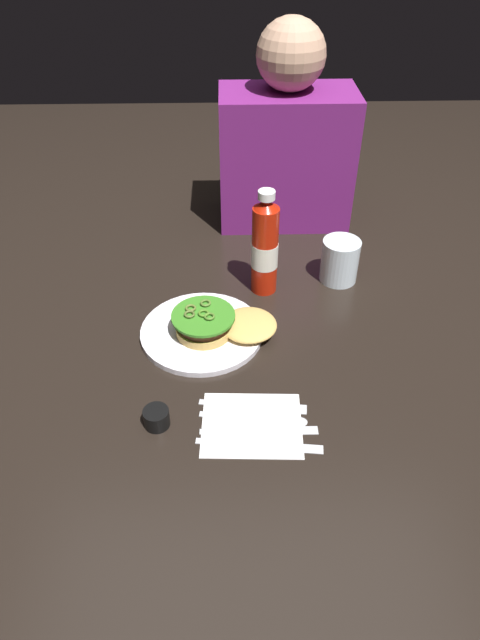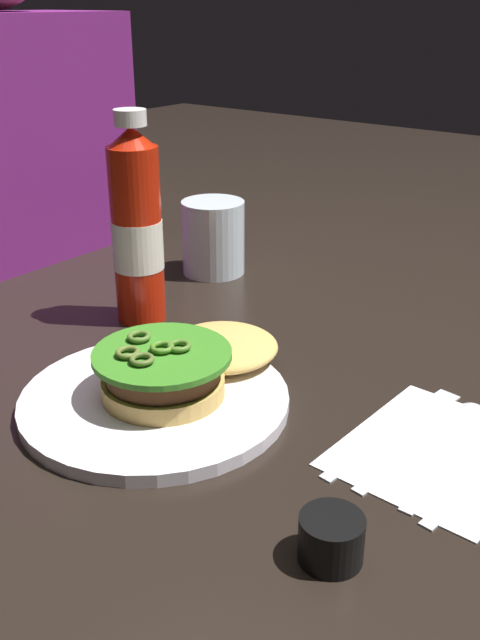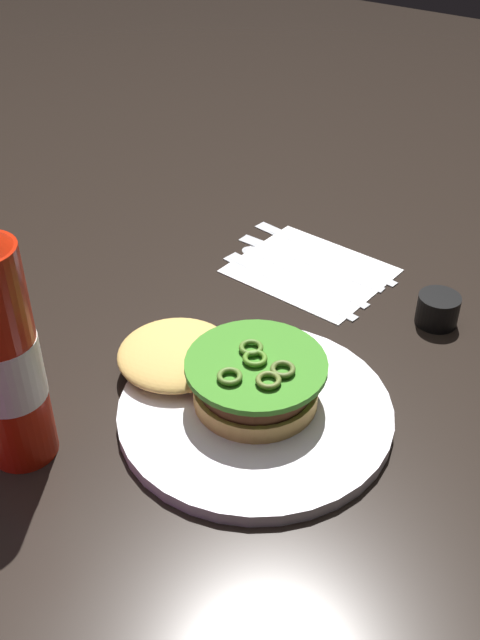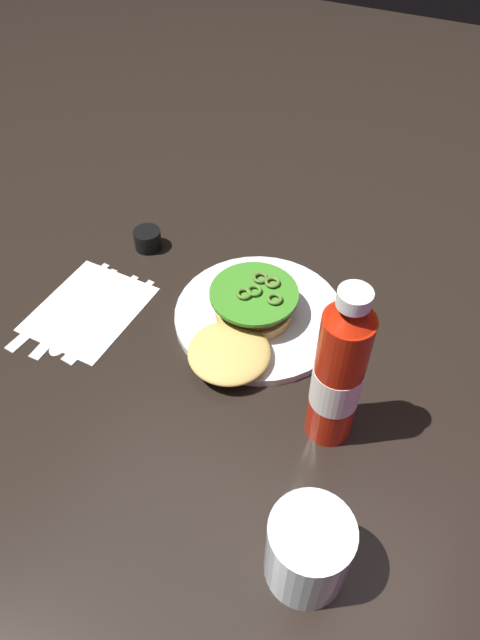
# 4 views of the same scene
# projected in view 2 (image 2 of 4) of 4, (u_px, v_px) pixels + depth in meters

# --- Properties ---
(ground_plane) EXTENTS (3.00, 3.00, 0.00)m
(ground_plane) POSITION_uv_depth(u_px,v_px,m) (280.00, 358.00, 0.78)
(ground_plane) COLOR black
(dinner_plate) EXTENTS (0.26, 0.26, 0.01)m
(dinner_plate) POSITION_uv_depth(u_px,v_px,m) (155.00, 400.00, 0.69)
(dinner_plate) COLOR white
(dinner_plate) RESTS_ON ground_plane
(burger_sandwich) EXTENTS (0.22, 0.13, 0.05)m
(burger_sandwich) POSITION_uv_depth(u_px,v_px,m) (186.00, 362.00, 0.70)
(burger_sandwich) COLOR tan
(burger_sandwich) RESTS_ON dinner_plate
(ketchup_bottle) EXTENTS (0.06, 0.06, 0.25)m
(ketchup_bottle) POSITION_uv_depth(u_px,v_px,m) (137.00, 230.00, 0.83)
(ketchup_bottle) COLOR #B61C09
(ketchup_bottle) RESTS_ON ground_plane
(water_glass) EXTENTS (0.09, 0.09, 0.10)m
(water_glass) POSITION_uv_depth(u_px,v_px,m) (213.00, 237.00, 1.01)
(water_glass) COLOR silver
(water_glass) RESTS_ON ground_plane
(condiment_cup) EXTENTS (0.05, 0.05, 0.03)m
(condiment_cup) POSITION_uv_depth(u_px,v_px,m) (331.00, 539.00, 0.50)
(condiment_cup) COLOR black
(condiment_cup) RESTS_ON ground_plane
(napkin) EXTENTS (0.18, 0.16, 0.00)m
(napkin) POSITION_uv_depth(u_px,v_px,m) (438.00, 451.00, 0.62)
(napkin) COLOR white
(napkin) RESTS_ON ground_plane
(butter_knife) EXTENTS (0.21, 0.02, 0.00)m
(butter_knife) POSITION_uv_depth(u_px,v_px,m) (467.00, 440.00, 0.63)
(butter_knife) COLOR silver
(butter_knife) RESTS_ON napkin
(spoon_utensil) EXTENTS (0.19, 0.04, 0.00)m
(spoon_utensil) POSITION_uv_depth(u_px,v_px,m) (441.00, 428.00, 0.65)
(spoon_utensil) COLOR silver
(spoon_utensil) RESTS_ON napkin
(fork_utensil) EXTENTS (0.20, 0.04, 0.00)m
(fork_utensil) POSITION_uv_depth(u_px,v_px,m) (405.00, 421.00, 0.66)
(fork_utensil) COLOR silver
(fork_utensil) RESTS_ON napkin
(diner_person) EXTENTS (0.34, 0.19, 0.51)m
(diner_person) POSITION_uv_depth(u_px,v_px,m) (4.00, 108.00, 1.04)
(diner_person) COLOR #6E1D6C
(diner_person) RESTS_ON ground_plane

